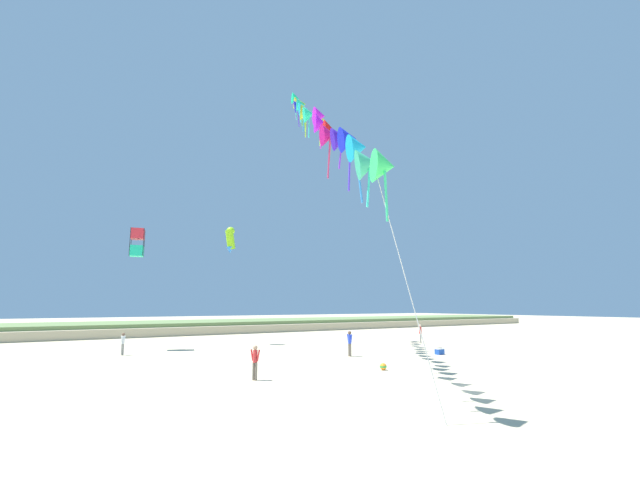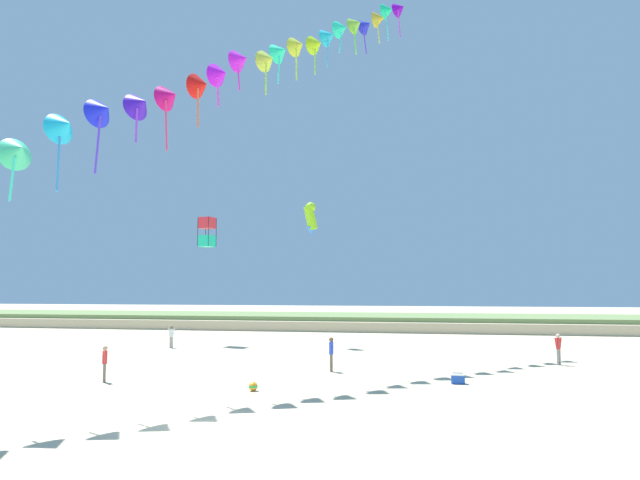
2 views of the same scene
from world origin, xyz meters
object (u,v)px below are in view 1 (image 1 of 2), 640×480
(beach_ball, at_px, (383,367))
(large_kite_low_lead, at_px, (230,239))
(person_near_right, at_px, (350,342))
(large_kite_mid_trail, at_px, (137,242))
(person_far_left, at_px, (255,360))
(person_mid_center, at_px, (123,342))
(beach_cooler, at_px, (440,351))
(person_near_left, at_px, (420,332))

(beach_ball, bearing_deg, large_kite_low_lead, 94.95)
(person_near_right, relative_size, large_kite_mid_trail, 0.75)
(person_far_left, bearing_deg, beach_ball, -6.69)
(person_mid_center, distance_m, beach_cooler, 21.80)
(person_near_left, bearing_deg, large_kite_mid_trail, 161.54)
(person_far_left, bearing_deg, person_mid_center, 104.32)
(large_kite_low_lead, height_order, large_kite_mid_trail, large_kite_low_lead)
(beach_cooler, bearing_deg, large_kite_low_lead, 122.25)
(person_near_right, bearing_deg, beach_ball, -110.14)
(large_kite_mid_trail, relative_size, beach_cooler, 3.83)
(beach_cooler, relative_size, beach_ball, 1.59)
(person_near_right, relative_size, person_mid_center, 1.11)
(person_near_left, height_order, beach_ball, person_near_left)
(large_kite_mid_trail, bearing_deg, beach_ball, -62.47)
(person_near_right, height_order, large_kite_mid_trail, large_kite_mid_trail)
(person_near_left, bearing_deg, beach_ball, -142.30)
(person_near_right, height_order, large_kite_low_lead, large_kite_low_lead)
(person_mid_center, xyz_separation_m, beach_cooler, (18.56, -11.42, -0.65))
(person_far_left, xyz_separation_m, beach_ball, (6.98, -0.82, -0.72))
(person_far_left, distance_m, large_kite_low_lead, 20.40)
(person_far_left, xyz_separation_m, beach_cooler, (15.00, 2.52, -0.69))
(beach_cooler, height_order, beach_ball, beach_cooler)
(large_kite_low_lead, relative_size, large_kite_mid_trail, 1.08)
(person_near_left, height_order, large_kite_low_lead, large_kite_low_lead)
(person_near_right, bearing_deg, beach_cooler, -22.65)
(person_far_left, relative_size, large_kite_low_lead, 0.65)
(person_mid_center, height_order, large_kite_mid_trail, large_kite_mid_trail)
(large_kite_low_lead, xyz_separation_m, beach_cooler, (9.64, -15.28, -9.08))
(large_kite_low_lead, xyz_separation_m, large_kite_mid_trail, (-7.86, -0.44, -1.01))
(large_kite_mid_trail, height_order, beach_ball, large_kite_mid_trail)
(beach_ball, bearing_deg, person_far_left, 173.31)
(large_kite_mid_trail, bearing_deg, person_near_right, -46.85)
(person_near_right, relative_size, person_far_left, 1.06)
(person_far_left, relative_size, large_kite_mid_trail, 0.71)
(large_kite_low_lead, relative_size, beach_ball, 6.60)
(large_kite_low_lead, height_order, beach_ball, large_kite_low_lead)
(person_near_left, distance_m, large_kite_mid_trail, 25.37)
(person_near_left, xyz_separation_m, person_far_left, (-20.54, -9.67, -0.05))
(person_near_left, height_order, person_mid_center, person_near_left)
(person_mid_center, xyz_separation_m, person_far_left, (3.56, -13.94, 0.04))
(person_near_right, distance_m, large_kite_low_lead, 15.74)
(large_kite_low_lead, bearing_deg, beach_ball, -85.05)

